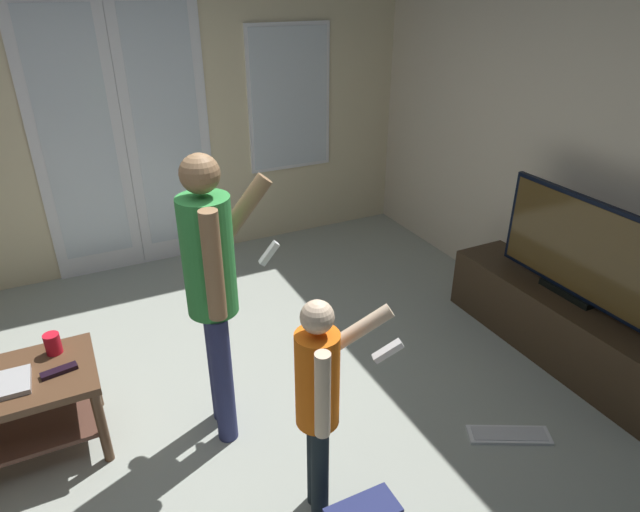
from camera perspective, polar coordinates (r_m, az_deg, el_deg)
name	(u,v)px	position (r m, az deg, el deg)	size (l,w,h in m)	color
ground_plane	(203,452)	(3.11, -12.11, -19.37)	(5.29, 4.79, 0.02)	#9DA397
wall_back_with_doors	(109,107)	(4.61, -21.17, 14.37)	(5.29, 0.09, 2.77)	beige
wall_right_plain	(607,136)	(3.77, 27.83, 11.03)	(0.06, 4.79, 2.74)	beige
coffee_table	(7,404)	(3.17, -29.91, -13.28)	(0.86, 0.51, 0.48)	brown
tv_stand	(559,324)	(3.89, 23.74, -6.52)	(0.42, 1.62, 0.43)	#372818
flat_screen_tv	(577,248)	(3.63, 25.26, 0.77)	(0.08, 1.07, 0.66)	black
person_adult	(213,280)	(2.66, -11.14, -2.46)	(0.53, 0.42, 1.55)	navy
person_child	(320,396)	(2.30, 0.01, -14.47)	(0.51, 0.30, 1.14)	black
loose_keyboard	(509,435)	(3.27, 19.16, -17.26)	(0.45, 0.32, 0.02)	white
cup_near_edge	(53,344)	(3.16, -26.17, -8.23)	(0.08, 0.08, 0.11)	red
tv_remote_black	(59,371)	(3.03, -25.63, -10.79)	(0.17, 0.05, 0.02)	black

